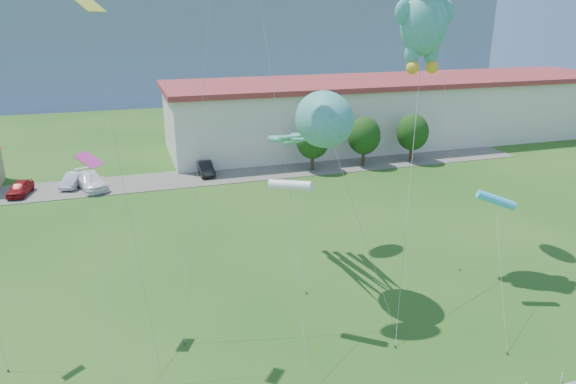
{
  "coord_description": "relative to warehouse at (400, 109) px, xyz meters",
  "views": [
    {
      "loc": [
        -8.67,
        -15.83,
        15.75
      ],
      "look_at": [
        -1.06,
        8.0,
        7.17
      ],
      "focal_mm": 32.0,
      "sensor_mm": 36.0,
      "label": 1
    }
  ],
  "objects": [
    {
      "name": "teddy_bear_kite",
      "position": [
        -17.23,
        -31.82,
        11.65
      ],
      "size": [
        7.69,
        10.19,
        18.73
      ],
      "color": "teal",
      "rests_on": "ground"
    },
    {
      "name": "tree_mid",
      "position": [
        -10.0,
        -10.0,
        -0.74
      ],
      "size": [
        3.6,
        3.6,
        5.47
      ],
      "color": "#3F2B19",
      "rests_on": "ground"
    },
    {
      "name": "parked_car_black",
      "position": [
        -27.24,
        -8.2,
        -3.4
      ],
      "size": [
        1.51,
        4.09,
        1.34
      ],
      "primitive_type": "imported",
      "rotation": [
        0.0,
        0.0,
        0.02
      ],
      "color": "black",
      "rests_on": "parking_strip"
    },
    {
      "name": "parking_strip",
      "position": [
        -26.0,
        -9.0,
        -4.09
      ],
      "size": [
        70.0,
        6.0,
        0.06
      ],
      "primitive_type": "cube",
      "color": "#59544C",
      "rests_on": "ground"
    },
    {
      "name": "tree_far",
      "position": [
        -4.0,
        -10.0,
        -0.74
      ],
      "size": [
        3.6,
        3.6,
        5.47
      ],
      "color": "#3F2B19",
      "rests_on": "ground"
    },
    {
      "name": "hill_ridge",
      "position": [
        -26.0,
        76.0,
        8.38
      ],
      "size": [
        160.0,
        50.0,
        25.0
      ],
      "primitive_type": "cube",
      "color": "gray",
      "rests_on": "ground"
    },
    {
      "name": "small_kite_yellow",
      "position": [
        -35.5,
        -35.84,
        9.93
      ],
      "size": [
        2.14,
        5.58,
        16.68
      ],
      "color": "gold",
      "rests_on": "ground"
    },
    {
      "name": "parked_car_red",
      "position": [
        -44.62,
        -9.44,
        -3.42
      ],
      "size": [
        2.23,
        4.02,
        1.29
      ],
      "primitive_type": "imported",
      "rotation": [
        0.0,
        0.0,
        -0.19
      ],
      "color": "maroon",
      "rests_on": "parking_strip"
    },
    {
      "name": "parked_car_white",
      "position": [
        -38.43,
        -9.42,
        -3.29
      ],
      "size": [
        3.54,
        5.73,
        1.55
      ],
      "primitive_type": "imported",
      "rotation": [
        0.0,
        0.0,
        0.28
      ],
      "color": "white",
      "rests_on": "parking_strip"
    },
    {
      "name": "octopus_kite",
      "position": [
        -24.28,
        -32.92,
        5.7
      ],
      "size": [
        3.7,
        11.63,
        11.96
      ],
      "color": "teal",
      "rests_on": "ground"
    },
    {
      "name": "parked_car_silver",
      "position": [
        -40.12,
        -8.22,
        -3.42
      ],
      "size": [
        2.48,
        4.16,
        1.29
      ],
      "primitive_type": "imported",
      "rotation": [
        0.0,
        0.0,
        -0.3
      ],
      "color": "silver",
      "rests_on": "parking_strip"
    },
    {
      "name": "small_kite_white",
      "position": [
        -27.22,
        -36.93,
        3.64
      ],
      "size": [
        1.24,
        6.84,
        8.27
      ],
      "color": "white",
      "rests_on": "ground"
    },
    {
      "name": "warehouse",
      "position": [
        0.0,
        0.0,
        0.0
      ],
      "size": [
        61.0,
        15.0,
        8.2
      ],
      "color": "beige",
      "rests_on": "ground"
    },
    {
      "name": "small_kite_cyan",
      "position": [
        -15.21,
        -37.53,
        1.77
      ],
      "size": [
        3.02,
        6.54,
        6.38
      ],
      "color": "#36CBF4",
      "rests_on": "ground"
    },
    {
      "name": "small_kite_pink",
      "position": [
        -36.51,
        -34.96,
        4.02
      ],
      "size": [
        1.29,
        8.77,
        9.61
      ],
      "color": "#DE3197",
      "rests_on": "ground"
    },
    {
      "name": "tree_near",
      "position": [
        -16.0,
        -10.0,
        -0.74
      ],
      "size": [
        3.6,
        3.6,
        5.47
      ],
      "color": "#3F2B19",
      "rests_on": "ground"
    }
  ]
}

